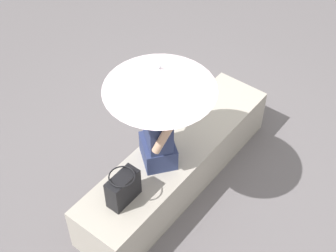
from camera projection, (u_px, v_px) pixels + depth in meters
The scene contains 5 objects.
ground_plane at pixel (177, 180), 4.95m from camera, with size 14.00×14.00×0.00m, color #605B5E.
stone_bench at pixel (177, 164), 4.78m from camera, with size 2.33×0.57×0.49m, color #A8A093.
person_seated at pixel (158, 129), 4.23m from camera, with size 0.44×0.49×0.90m.
parasol at pixel (160, 79), 3.75m from camera, with size 0.90×0.90×1.13m.
handbag_black at pixel (123, 188), 4.08m from camera, with size 0.30×0.22×0.31m.
Camera 1 is at (-2.50, -1.84, 3.89)m, focal length 53.04 mm.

